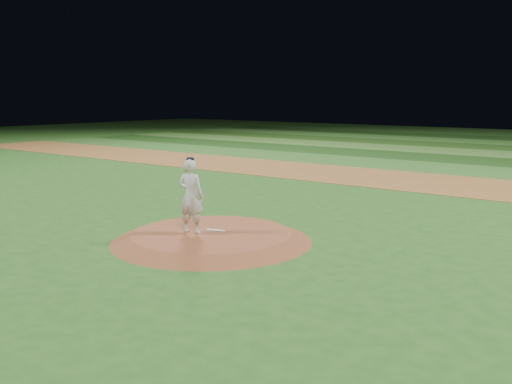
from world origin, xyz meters
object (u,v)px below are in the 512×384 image
(pitching_rubber, at_px, (216,230))
(rosin_bag, at_px, (195,217))
(pitchers_mound, at_px, (212,237))
(pitcher_on_mound, at_px, (191,196))

(pitching_rubber, height_order, rosin_bag, rosin_bag)
(pitchers_mound, relative_size, pitcher_on_mound, 2.63)
(pitchers_mound, bearing_deg, rosin_bag, 146.85)
(pitching_rubber, xyz_separation_m, pitcher_on_mound, (-0.36, -0.59, 1.01))
(pitchers_mound, xyz_separation_m, rosin_bag, (-1.63, 1.07, 0.16))
(pitcher_on_mound, bearing_deg, rosin_bag, 130.65)
(rosin_bag, bearing_deg, pitcher_on_mound, -49.35)
(pitchers_mound, bearing_deg, pitching_rubber, 97.81)
(pitching_rubber, xyz_separation_m, rosin_bag, (-1.61, 0.86, 0.02))
(pitchers_mound, height_order, pitching_rubber, pitching_rubber)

